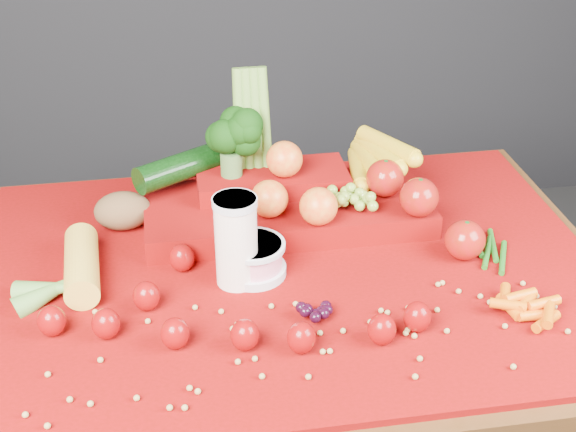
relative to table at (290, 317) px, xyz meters
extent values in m
cube|color=#3A210D|center=(0.00, 0.00, 0.07)|extent=(1.10, 0.80, 0.05)
cube|color=#3A210D|center=(-0.48, 0.33, -0.31)|extent=(0.06, 0.06, 0.70)
cube|color=#3A210D|center=(0.48, 0.33, -0.31)|extent=(0.06, 0.06, 0.70)
cube|color=#7D0407|center=(0.00, 0.00, 0.10)|extent=(1.05, 0.75, 0.01)
cylinder|color=white|center=(-0.09, -0.03, 0.18)|extent=(0.07, 0.07, 0.16)
cylinder|color=silver|center=(-0.09, -0.03, 0.26)|extent=(0.07, 0.07, 0.01)
cylinder|color=silver|center=(-0.06, -0.01, 0.11)|extent=(0.11, 0.11, 0.01)
cylinder|color=pink|center=(-0.06, -0.01, 0.14)|extent=(0.10, 0.10, 0.04)
cylinder|color=silver|center=(-0.06, -0.01, 0.16)|extent=(0.11, 0.11, 0.01)
ellipsoid|color=#901004|center=(-0.24, -0.08, 0.13)|extent=(0.04, 0.04, 0.05)
cone|color=#0C4713|center=(-0.24, -0.08, 0.15)|extent=(0.03, 0.03, 0.01)
ellipsoid|color=#901004|center=(-0.30, -0.14, 0.13)|extent=(0.04, 0.04, 0.05)
cone|color=#0C4713|center=(-0.30, -0.14, 0.15)|extent=(0.03, 0.03, 0.01)
ellipsoid|color=#901004|center=(-0.20, -0.18, 0.13)|extent=(0.04, 0.04, 0.05)
cone|color=#0C4713|center=(-0.20, -0.18, 0.15)|extent=(0.03, 0.03, 0.01)
ellipsoid|color=#901004|center=(-0.10, -0.20, 0.13)|extent=(0.04, 0.04, 0.05)
cone|color=#0C4713|center=(-0.10, -0.20, 0.15)|extent=(0.03, 0.03, 0.01)
ellipsoid|color=#901004|center=(-0.02, -0.22, 0.13)|extent=(0.04, 0.04, 0.05)
cone|color=#0C4713|center=(-0.02, -0.22, 0.15)|extent=(0.03, 0.03, 0.01)
ellipsoid|color=#901004|center=(0.10, -0.22, 0.13)|extent=(0.04, 0.04, 0.05)
cone|color=#0C4713|center=(0.10, -0.22, 0.15)|extent=(0.03, 0.03, 0.01)
ellipsoid|color=#901004|center=(-0.18, 0.02, 0.13)|extent=(0.04, 0.04, 0.05)
cone|color=#0C4713|center=(-0.18, 0.02, 0.15)|extent=(0.03, 0.03, 0.01)
ellipsoid|color=#901004|center=(-0.34, -0.02, 0.13)|extent=(0.04, 0.04, 0.05)
cone|color=#0C4713|center=(-0.34, -0.02, 0.15)|extent=(0.03, 0.03, 0.01)
ellipsoid|color=#901004|center=(0.16, -0.20, 0.13)|extent=(0.04, 0.04, 0.05)
cone|color=#0C4713|center=(0.16, -0.20, 0.15)|extent=(0.03, 0.03, 0.01)
ellipsoid|color=#901004|center=(-0.38, -0.12, 0.13)|extent=(0.04, 0.04, 0.05)
cone|color=#0C4713|center=(-0.38, -0.12, 0.15)|extent=(0.03, 0.03, 0.01)
cylinder|color=yellow|center=(-0.34, 0.02, 0.13)|extent=(0.07, 0.18, 0.06)
ellipsoid|color=brown|center=(-0.28, 0.18, 0.14)|extent=(0.10, 0.08, 0.07)
cube|color=#7D0407|center=(0.02, 0.15, 0.13)|extent=(0.52, 0.22, 0.04)
cube|color=#7D0407|center=(0.00, 0.20, 0.17)|extent=(0.28, 0.12, 0.03)
sphere|color=maroon|center=(0.24, 0.06, 0.19)|extent=(0.07, 0.07, 0.07)
sphere|color=maroon|center=(0.30, -0.02, 0.14)|extent=(0.07, 0.07, 0.07)
sphere|color=maroon|center=(0.20, 0.14, 0.19)|extent=(0.07, 0.07, 0.07)
sphere|color=red|center=(-0.02, 0.10, 0.19)|extent=(0.07, 0.07, 0.07)
sphere|color=red|center=(0.06, 0.06, 0.19)|extent=(0.07, 0.07, 0.07)
sphere|color=red|center=(0.02, 0.18, 0.22)|extent=(0.07, 0.07, 0.07)
cylinder|color=gold|center=(0.17, 0.22, 0.17)|extent=(0.06, 0.15, 0.04)
cylinder|color=gold|center=(0.19, 0.22, 0.18)|extent=(0.04, 0.15, 0.04)
cylinder|color=gold|center=(0.21, 0.22, 0.20)|extent=(0.07, 0.15, 0.04)
cylinder|color=gold|center=(0.23, 0.22, 0.21)|extent=(0.10, 0.15, 0.04)
cylinder|color=#3F662D|center=(-0.08, 0.20, 0.21)|extent=(0.04, 0.04, 0.04)
cylinder|color=olive|center=(-0.05, 0.24, 0.26)|extent=(0.03, 0.06, 0.22)
cylinder|color=olive|center=(-0.04, 0.24, 0.26)|extent=(0.02, 0.06, 0.22)
cylinder|color=olive|center=(-0.02, 0.24, 0.26)|extent=(0.02, 0.06, 0.22)
cylinder|color=olive|center=(-0.01, 0.24, 0.26)|extent=(0.03, 0.06, 0.22)
cylinder|color=black|center=(-0.14, 0.24, 0.20)|extent=(0.24, 0.17, 0.05)
camera|label=1|loc=(-0.19, -1.11, 0.87)|focal=50.00mm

